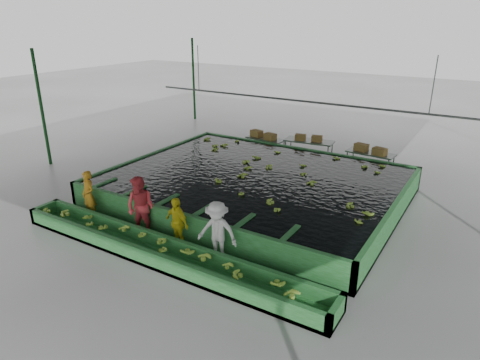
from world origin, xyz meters
The scene contains 21 objects.
ground centered at (0.00, 0.00, 0.00)m, with size 80.00×80.00×0.00m, color gray.
shed_roof centered at (0.00, 0.00, 5.00)m, with size 20.00×22.00×0.04m, color slate.
shed_posts centered at (0.00, 0.00, 2.50)m, with size 20.00×22.00×5.00m, color #103B16, non-canonical shape.
flotation_tank centered at (0.00, 1.50, 0.45)m, with size 10.00×8.00×0.90m, color #2B7334, non-canonical shape.
tank_water centered at (0.00, 1.50, 0.85)m, with size 9.70×7.70×0.00m, color black.
sorting_trough centered at (0.00, -3.60, 0.25)m, with size 10.00×1.00×0.50m, color #2B7334, non-canonical shape.
cableway_rail centered at (0.00, 5.00, 3.00)m, with size 0.08×0.08×14.00m, color #59605B.
rail_hanger_left centered at (-5.00, 5.00, 4.00)m, with size 0.04×0.04×2.00m, color #59605B.
rail_hanger_right centered at (5.00, 5.00, 4.00)m, with size 0.04×0.04×2.00m, color #59605B.
worker_a centered at (-3.71, -2.80, 0.81)m, with size 0.59×0.39×1.62m, color #BB7D1A.
worker_b centered at (-1.42, -2.80, 0.93)m, with size 0.91×0.71×1.86m, color #CA353D.
worker_c centered at (-0.06, -2.80, 0.77)m, with size 0.90×0.38×1.54m, color yellow.
worker_d centered at (1.32, -2.80, 0.86)m, with size 1.12×0.64×1.73m, color silver.
packing_table_left centered at (-2.08, 6.20, 0.42)m, with size 1.85×0.74×0.84m, color #59605B, non-canonical shape.
packing_table_mid centered at (0.01, 6.44, 0.49)m, with size 2.17×0.87×0.99m, color #59605B, non-canonical shape.
packing_table_right centered at (2.82, 6.37, 0.45)m, with size 1.96×0.78×0.89m, color #59605B, non-canonical shape.
box_stack_left centered at (-2.19, 6.15, 0.84)m, with size 1.40×0.39×0.30m, color brown, non-canonical shape.
box_stack_mid centered at (0.01, 6.36, 0.99)m, with size 1.21×0.33×0.26m, color brown, non-canonical shape.
box_stack_right centered at (2.80, 6.29, 0.89)m, with size 1.38×0.38×0.30m, color brown, non-canonical shape.
floating_bananas centered at (0.00, 2.30, 0.85)m, with size 9.44×6.44×0.13m, color #92BF39, non-canonical shape.
trough_bananas centered at (0.00, -3.60, 0.40)m, with size 8.90×0.59×0.12m, color #92BF39, non-canonical shape.
Camera 1 is at (7.11, -11.06, 6.18)m, focal length 32.00 mm.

